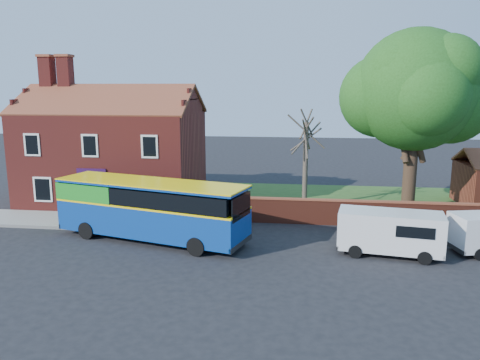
# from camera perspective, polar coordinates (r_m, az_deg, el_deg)

# --- Properties ---
(ground) EXTENTS (120.00, 120.00, 0.00)m
(ground) POSITION_cam_1_polar(r_m,az_deg,el_deg) (23.62, -9.22, -9.45)
(ground) COLOR black
(ground) RESTS_ON ground
(pavement) EXTENTS (18.00, 3.50, 0.12)m
(pavement) POSITION_cam_1_polar(r_m,az_deg,el_deg) (31.19, -18.68, -4.70)
(pavement) COLOR gray
(pavement) RESTS_ON ground
(kerb) EXTENTS (18.00, 0.15, 0.14)m
(kerb) POSITION_cam_1_polar(r_m,az_deg,el_deg) (29.69, -20.14, -5.57)
(kerb) COLOR slate
(kerb) RESTS_ON ground
(grass_strip) EXTENTS (26.00, 12.00, 0.04)m
(grass_strip) POSITION_cam_1_polar(r_m,az_deg,el_deg) (35.76, 17.59, -2.72)
(grass_strip) COLOR #426B28
(grass_strip) RESTS_ON ground
(shop_building) EXTENTS (12.30, 8.13, 10.50)m
(shop_building) POSITION_cam_1_polar(r_m,az_deg,el_deg) (35.68, -15.05, 2.94)
(shop_building) COLOR maroon
(shop_building) RESTS_ON ground
(boundary_wall) EXTENTS (22.00, 0.38, 1.60)m
(boundary_wall) POSITION_cam_1_polar(r_m,az_deg,el_deg) (29.87, 19.70, -3.96)
(boundary_wall) COLOR maroon
(boundary_wall) RESTS_ON ground
(bus) EXTENTS (11.14, 5.59, 3.29)m
(bus) POSITION_cam_1_polar(r_m,az_deg,el_deg) (26.22, -11.43, -3.19)
(bus) COLOR navy
(bus) RESTS_ON ground
(van_near) EXTENTS (5.28, 2.77, 2.21)m
(van_near) POSITION_cam_1_polar(r_m,az_deg,el_deg) (24.64, 17.85, -5.95)
(van_near) COLOR silver
(van_near) RESTS_ON ground
(large_tree) EXTENTS (9.88, 7.82, 12.05)m
(large_tree) POSITION_cam_1_polar(r_m,az_deg,el_deg) (32.81, 20.68, 9.79)
(large_tree) COLOR black
(large_tree) RESTS_ON ground
(bare_tree) EXTENTS (2.46, 2.93, 6.55)m
(bare_tree) POSITION_cam_1_polar(r_m,az_deg,el_deg) (32.53, 7.99, 2.36)
(bare_tree) COLOR #4C4238
(bare_tree) RESTS_ON ground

